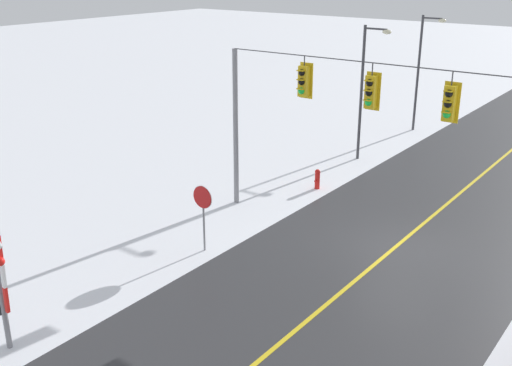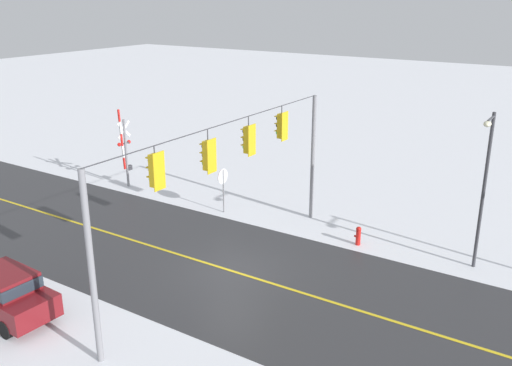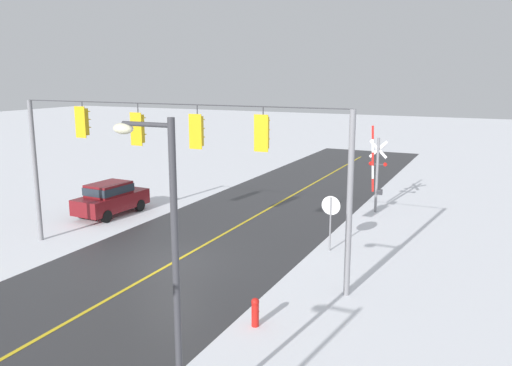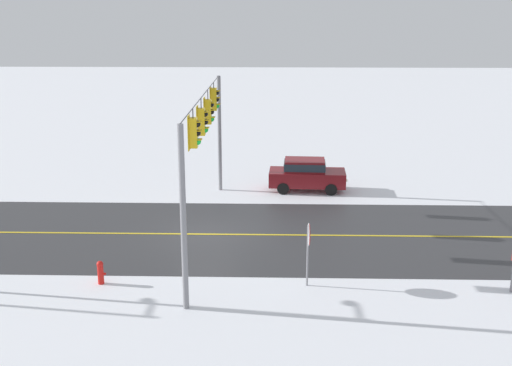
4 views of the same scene
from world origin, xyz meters
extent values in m
plane|color=white|center=(0.00, 0.00, 0.00)|extent=(160.00, 160.00, 0.00)
cube|color=#303033|center=(0.00, 6.00, 0.00)|extent=(9.00, 80.00, 0.01)
cube|color=gold|center=(0.00, 6.00, 0.01)|extent=(0.14, 72.00, 0.01)
cylinder|color=gray|center=(-7.00, 0.00, 3.10)|extent=(0.20, 0.20, 6.20)
cylinder|color=#38383D|center=(0.00, 0.00, 6.20)|extent=(14.00, 0.04, 0.04)
cylinder|color=#38383D|center=(-3.91, 0.00, 6.03)|extent=(0.04, 0.04, 0.34)
cube|color=gold|center=(-3.91, 0.00, 5.32)|extent=(0.34, 0.28, 1.08)
cube|color=gold|center=(-3.91, 0.16, 5.32)|extent=(0.52, 0.03, 1.26)
sphere|color=black|center=(-3.91, -0.15, 5.64)|extent=(0.24, 0.24, 0.24)
cube|color=gold|center=(-3.91, -0.22, 5.72)|extent=(0.26, 0.16, 0.03)
sphere|color=black|center=(-3.91, -0.15, 5.32)|extent=(0.24, 0.24, 0.24)
cube|color=gold|center=(-3.91, -0.22, 5.40)|extent=(0.26, 0.16, 0.03)
sphere|color=green|center=(-3.91, -0.15, 5.00)|extent=(0.24, 0.24, 0.24)
cube|color=gold|center=(-3.91, -0.22, 5.08)|extent=(0.26, 0.16, 0.03)
cylinder|color=#38383D|center=(-1.31, 0.00, 6.00)|extent=(0.04, 0.04, 0.41)
cube|color=gold|center=(-1.31, 0.00, 5.25)|extent=(0.34, 0.28, 1.08)
cube|color=gold|center=(-1.31, 0.16, 5.25)|extent=(0.52, 0.03, 1.26)
sphere|color=black|center=(-1.31, -0.15, 5.57)|extent=(0.24, 0.24, 0.24)
cube|color=gold|center=(-1.31, -0.22, 5.66)|extent=(0.26, 0.16, 0.03)
sphere|color=black|center=(-1.31, -0.15, 5.25)|extent=(0.24, 0.24, 0.24)
cube|color=gold|center=(-1.31, -0.22, 5.34)|extent=(0.26, 0.16, 0.03)
sphere|color=green|center=(-1.31, -0.15, 4.93)|extent=(0.24, 0.24, 0.24)
cube|color=gold|center=(-1.31, -0.22, 5.02)|extent=(0.26, 0.16, 0.03)
cylinder|color=#38383D|center=(1.32, 0.00, 5.98)|extent=(0.04, 0.04, 0.43)
cube|color=gold|center=(1.32, 0.00, 5.23)|extent=(0.34, 0.28, 1.08)
cube|color=gold|center=(1.32, 0.16, 5.23)|extent=(0.52, 0.03, 1.26)
sphere|color=black|center=(1.32, -0.15, 5.55)|extent=(0.24, 0.24, 0.24)
cube|color=gold|center=(1.32, -0.22, 5.63)|extent=(0.26, 0.16, 0.03)
sphere|color=black|center=(1.32, -0.15, 5.23)|extent=(0.24, 0.24, 0.24)
cube|color=gold|center=(1.32, -0.22, 5.31)|extent=(0.26, 0.16, 0.03)
sphere|color=green|center=(1.32, -0.15, 4.91)|extent=(0.24, 0.24, 0.24)
cube|color=gold|center=(1.32, -0.22, 4.99)|extent=(0.26, 0.16, 0.03)
cylinder|color=gray|center=(-5.14, -4.10, 1.15)|extent=(0.07, 0.07, 2.30)
cylinder|color=#B71414|center=(-5.14, -4.14, 1.95)|extent=(0.76, 0.03, 0.76)
cylinder|color=white|center=(-5.14, -4.12, 1.95)|extent=(0.80, 0.02, 0.80)
sphere|color=red|center=(-5.08, -11.38, 2.60)|extent=(0.22, 0.22, 0.22)
cube|color=red|center=(-5.27, -11.28, 1.45)|extent=(0.13, 0.08, 0.71)
cube|color=white|center=(-5.23, -11.28, 2.16)|extent=(0.13, 0.08, 0.71)
cube|color=red|center=(-5.20, -11.28, 2.87)|extent=(0.13, 0.08, 0.71)
cube|color=#38383D|center=(-5.64, -11.28, 1.10)|extent=(0.28, 0.20, 0.28)
cylinder|color=#38383D|center=(-5.80, 8.22, 3.25)|extent=(0.14, 0.14, 6.50)
cylinder|color=#38383D|center=(-5.25, 8.22, 6.35)|extent=(1.10, 0.09, 0.09)
ellipsoid|color=beige|center=(-4.70, 8.22, 6.25)|extent=(0.44, 0.28, 0.22)
cylinder|color=#38383D|center=(-5.80, 15.10, 3.25)|extent=(0.14, 0.14, 6.50)
cylinder|color=#38383D|center=(-5.25, 15.10, 6.35)|extent=(1.10, 0.09, 0.09)
ellipsoid|color=beige|center=(-4.70, 15.10, 6.25)|extent=(0.44, 0.28, 0.22)
cylinder|color=red|center=(-5.18, 3.33, 0.35)|extent=(0.22, 0.22, 0.70)
sphere|color=red|center=(-5.18, 3.33, 0.76)|extent=(0.24, 0.24, 0.24)
cylinder|color=red|center=(-5.18, 3.19, 0.39)|extent=(0.09, 0.10, 0.09)
camera|label=1|loc=(7.48, -18.11, 9.29)|focal=42.81mm
camera|label=2|loc=(16.72, 11.99, 10.73)|focal=39.33mm
camera|label=3|loc=(-11.25, 16.18, 7.26)|focal=36.69mm
camera|label=4|loc=(-25.78, -2.82, 9.62)|focal=43.83mm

